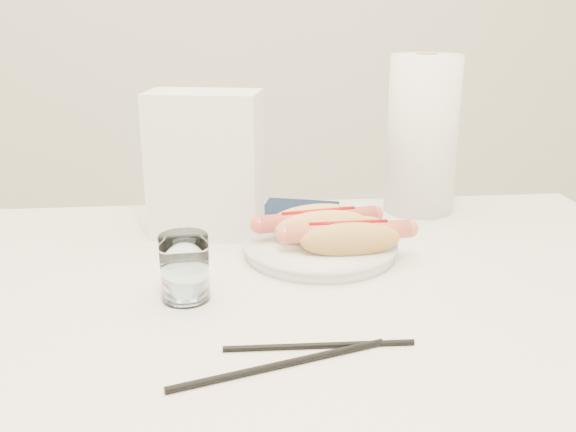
{
  "coord_description": "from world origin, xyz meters",
  "views": [
    {
      "loc": [
        -0.06,
        -0.78,
        1.11
      ],
      "look_at": [
        0.03,
        0.1,
        0.82
      ],
      "focal_mm": 40.62,
      "sensor_mm": 36.0,
      "label": 1
    }
  ],
  "objects": [
    {
      "name": "navy_napkin",
      "position": [
        0.07,
        0.32,
        0.75
      ],
      "size": [
        0.17,
        0.17,
        0.01
      ],
      "primitive_type": "cube",
      "rotation": [
        0.0,
        0.0,
        -0.29
      ],
      "color": "#101A33",
      "rests_on": "table"
    },
    {
      "name": "chopstick_near",
      "position": [
        -0.01,
        -0.19,
        0.75
      ],
      "size": [
        0.23,
        0.08,
        0.01
      ],
      "primitive_type": "cylinder",
      "rotation": [
        0.0,
        1.57,
        0.3
      ],
      "color": "black",
      "rests_on": "table"
    },
    {
      "name": "plate",
      "position": [
        0.08,
        0.12,
        0.76
      ],
      "size": [
        0.24,
        0.24,
        0.02
      ],
      "primitive_type": "cylinder",
      "rotation": [
        0.0,
        0.0,
        -0.1
      ],
      "color": "white",
      "rests_on": "table"
    },
    {
      "name": "chopstick_far",
      "position": [
        0.04,
        -0.16,
        0.75
      ],
      "size": [
        0.21,
        0.01,
        0.01
      ],
      "primitive_type": "cylinder",
      "rotation": [
        0.0,
        1.57,
        -0.02
      ],
      "color": "black",
      "rests_on": "table"
    },
    {
      "name": "table",
      "position": [
        0.0,
        0.0,
        0.69
      ],
      "size": [
        1.2,
        0.8,
        0.75
      ],
      "color": "silver",
      "rests_on": "ground"
    },
    {
      "name": "hotdog_left",
      "position": [
        0.08,
        0.14,
        0.79
      ],
      "size": [
        0.18,
        0.1,
        0.05
      ],
      "rotation": [
        0.0,
        0.0,
        0.18
      ],
      "color": "#EEB05F",
      "rests_on": "plate"
    },
    {
      "name": "water_glass",
      "position": [
        -0.11,
        -0.01,
        0.79
      ],
      "size": [
        0.06,
        0.06,
        0.09
      ],
      "primitive_type": "cylinder",
      "color": "white",
      "rests_on": "table"
    },
    {
      "name": "paper_towel_roll",
      "position": [
        0.29,
        0.32,
        0.89
      ],
      "size": [
        0.16,
        0.16,
        0.28
      ],
      "primitive_type": "cylinder",
      "rotation": [
        0.0,
        0.0,
        -0.43
      ],
      "color": "white",
      "rests_on": "table"
    },
    {
      "name": "napkin_box",
      "position": [
        -0.09,
        0.23,
        0.87
      ],
      "size": [
        0.19,
        0.13,
        0.23
      ],
      "primitive_type": "cube",
      "rotation": [
        0.0,
        0.0,
        -0.21
      ],
      "color": "silver",
      "rests_on": "table"
    },
    {
      "name": "hotdog_right",
      "position": [
        0.11,
        0.08,
        0.79
      ],
      "size": [
        0.18,
        0.08,
        0.05
      ],
      "rotation": [
        0.0,
        0.0,
        0.04
      ],
      "color": "tan",
      "rests_on": "plate"
    }
  ]
}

